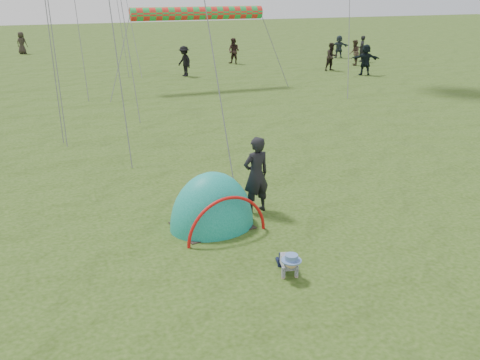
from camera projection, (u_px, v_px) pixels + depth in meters
name	position (u px, v px, depth m)	size (l,w,h in m)	color
ground	(335.00, 267.00, 10.15)	(140.00, 140.00, 0.00)	#233F0B
crawling_toddler	(289.00, 262.00, 9.79)	(0.47, 0.67, 0.51)	black
popup_tent	(212.00, 226.00, 11.87)	(1.92, 1.58, 2.48)	#097E6B
standing_adult	(256.00, 175.00, 12.32)	(0.66, 0.44, 1.82)	black
crowd_person_1	(332.00, 57.00, 32.78)	(0.82, 0.64, 1.68)	black
crowd_person_5	(366.00, 60.00, 31.16)	(1.65, 0.52, 1.78)	black
crowd_person_6	(362.00, 49.00, 36.55)	(0.63, 0.42, 1.74)	black
crowd_person_7	(234.00, 51.00, 35.56)	(0.82, 0.64, 1.68)	black
crowd_person_9	(184.00, 61.00, 30.75)	(1.11, 0.64, 1.72)	black
crowd_person_10	(22.00, 43.00, 40.67)	(0.80, 0.52, 1.65)	#2B241F
crowd_person_11	(339.00, 47.00, 38.57)	(1.47, 0.47, 1.58)	#28333E
crowd_person_13	(354.00, 53.00, 34.87)	(0.80, 0.62, 1.64)	#423329
rainbow_tube_kite	(198.00, 13.00, 26.40)	(0.64, 0.64, 6.70)	red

